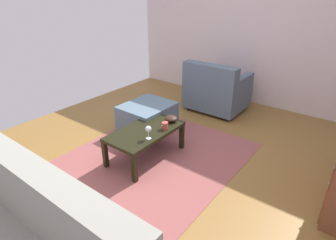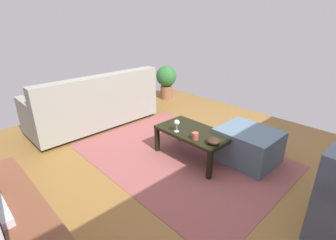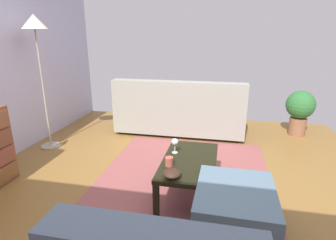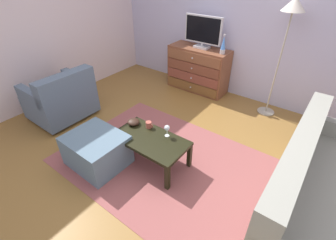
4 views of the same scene
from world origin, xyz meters
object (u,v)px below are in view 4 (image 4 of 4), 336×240
Objects in this scene: couch_large at (316,191)px; ottoman at (97,150)px; tv at (203,31)px; mug at (149,125)px; standing_lamp at (291,17)px; bowl_decorative at (134,122)px; lava_lamp at (223,45)px; coffee_table at (150,142)px; dresser at (198,69)px; armchair at (62,99)px; wine_glass at (167,128)px.

couch_large reaches higher than ottoman.
mug is at bearing -78.15° from tv.
standing_lamp reaches higher than couch_large.
ottoman is at bearing -106.05° from bowl_decorative.
lava_lamp is 0.35× the size of coffee_table.
tv reaches higher than dresser.
dresser reaches higher than mug.
tv reaches higher than armchair.
ottoman reaches higher than coffee_table.
mug is 1.97m from couch_large.
lava_lamp is at bearing 83.34° from bowl_decorative.
couch_large is 3.65m from armchair.
mug is at bearing 58.65° from ottoman.
dresser is 2.05m from mug.
bowl_decorative is 0.08× the size of couch_large.
mug reaches higher than ottoman.
couch_large is at bearing -37.20° from tv.
lava_lamp is 2.89× the size of mug.
coffee_table is at bearing -110.81° from standing_lamp.
lava_lamp is 2.67m from couch_large.
lava_lamp is 0.16× the size of couch_large.
standing_lamp reaches higher than coffee_table.
coffee_table is 0.46× the size of couch_large.
coffee_table is 1.83m from couch_large.
couch_large is at bearing 19.41° from ottoman.
dresser is 1.66× the size of ottoman.
mug is (0.46, -2.00, 0.00)m from dresser.
tv is 2.24m from wine_glass.
couch_large reaches higher than wine_glass.
ottoman is 0.39× the size of standing_lamp.
wine_glass is (0.75, -2.00, 0.08)m from dresser.
tv reaches higher than coffee_table.
ottoman is at bearing -87.98° from dresser.
wine_glass is at bearing 7.62° from bowl_decorative.
mug reaches higher than bowl_decorative.
coffee_table is (0.14, -2.13, -0.65)m from lava_lamp.
bowl_decorative is at bearing 5.68° from armchair.
standing_lamp reaches higher than bowl_decorative.
coffee_table is 0.40m from bowl_decorative.
ottoman is (0.06, -2.62, -0.92)m from tv.
standing_lamp is at bearing 59.64° from bowl_decorative.
couch_large is 2.33m from standing_lamp.
bowl_decorative is at bearing 164.57° from coffee_table.
armchair is at bearing -174.32° from bowl_decorative.
wine_glass is (0.27, -1.95, -0.49)m from lava_lamp.
tv is 0.79× the size of armchair.
armchair is at bearing -178.71° from coffee_table.
dresser is at bearing -142.82° from tv.
tv is at bearing 101.85° from mug.
lava_lamp is at bearing 89.28° from mug.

